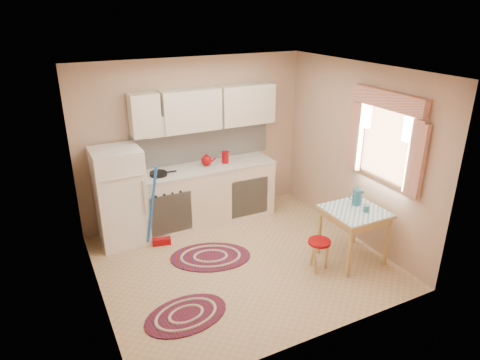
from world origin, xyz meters
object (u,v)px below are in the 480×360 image
at_px(fridge, 120,197).
at_px(base_cabinets, 202,196).
at_px(table, 353,235).
at_px(stool, 318,255).

xyz_separation_m(fridge, base_cabinets, (1.25, 0.05, -0.26)).
xyz_separation_m(table, stool, (-0.55, -0.01, -0.15)).
height_order(fridge, base_cabinets, fridge).
bearing_deg(stool, base_cabinets, 113.44).
distance_m(table, stool, 0.57).
distance_m(base_cabinets, stool, 2.08).
xyz_separation_m(fridge, stool, (2.07, -1.85, -0.49)).
xyz_separation_m(base_cabinets, table, (1.37, -1.89, -0.08)).
bearing_deg(fridge, table, -35.06).
height_order(base_cabinets, table, base_cabinets).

